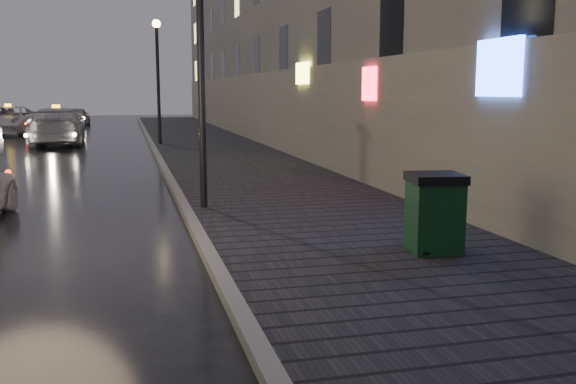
% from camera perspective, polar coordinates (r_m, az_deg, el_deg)
% --- Properties ---
extents(ground, '(120.00, 120.00, 0.00)m').
position_cam_1_polar(ground, '(7.03, -16.82, -11.72)').
color(ground, black).
rests_on(ground, ground).
extents(sidewalk, '(4.60, 58.00, 0.15)m').
position_cam_1_polar(sidewalk, '(27.91, -6.97, 4.08)').
color(sidewalk, black).
rests_on(sidewalk, ground).
extents(curb, '(0.20, 58.00, 0.15)m').
position_cam_1_polar(curb, '(27.71, -11.91, 3.92)').
color(curb, slate).
rests_on(curb, ground).
extents(building_near, '(1.80, 50.00, 13.00)m').
position_cam_1_polar(building_near, '(32.54, -2.31, 16.17)').
color(building_near, '#605B54').
rests_on(building_near, ground).
extents(lamp_near, '(0.36, 0.36, 5.28)m').
position_cam_1_polar(lamp_near, '(12.71, -7.80, 13.65)').
color(lamp_near, black).
rests_on(lamp_near, sidewalk).
extents(lamp_far, '(0.36, 0.36, 5.28)m').
position_cam_1_polar(lamp_far, '(28.64, -11.51, 10.93)').
color(lamp_far, black).
rests_on(lamp_far, sidewalk).
extents(trash_bin, '(0.84, 0.84, 1.13)m').
position_cam_1_polar(trash_bin, '(9.42, 12.89, -1.74)').
color(trash_bin, black).
rests_on(trash_bin, sidewalk).
extents(taxi_mid, '(2.47, 5.79, 1.67)m').
position_cam_1_polar(taxi_mid, '(31.20, -19.84, 5.53)').
color(taxi_mid, silver).
rests_on(taxi_mid, ground).
extents(taxi_far, '(3.16, 5.84, 1.55)m').
position_cam_1_polar(taxi_far, '(40.00, -23.57, 5.89)').
color(taxi_far, white).
rests_on(taxi_far, ground).
extents(car_far, '(1.79, 3.92, 1.30)m').
position_cam_1_polar(car_far, '(47.19, -18.29, 6.39)').
color(car_far, '#A4A4AC').
rests_on(car_far, ground).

